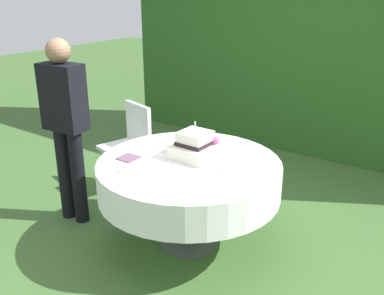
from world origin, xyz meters
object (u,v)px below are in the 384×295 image
(wedding_cake, at_px, (195,146))
(cake_table, at_px, (189,178))
(napkin_stack, at_px, (129,158))
(standing_person, at_px, (66,120))
(serving_plate_near, at_px, (162,149))
(serving_plate_left, at_px, (225,171))
(garden_chair, at_px, (130,140))
(serving_plate_far, at_px, (126,170))

(wedding_cake, bearing_deg, cake_table, -85.18)
(napkin_stack, distance_m, standing_person, 0.69)
(serving_plate_near, bearing_deg, standing_person, -155.35)
(serving_plate_left, distance_m, standing_person, 1.44)
(wedding_cake, relative_size, standing_person, 0.20)
(wedding_cake, xyz_separation_m, serving_plate_near, (-0.32, -0.02, -0.09))
(garden_chair, xyz_separation_m, standing_person, (-0.02, -0.74, 0.39))
(garden_chair, bearing_deg, serving_plate_left, -18.89)
(serving_plate_far, bearing_deg, serving_plate_near, 95.88)
(serving_plate_left, relative_size, napkin_stack, 0.75)
(serving_plate_far, distance_m, serving_plate_left, 0.72)
(wedding_cake, height_order, napkin_stack, wedding_cake)
(garden_chair, bearing_deg, wedding_cake, -19.52)
(cake_table, xyz_separation_m, serving_plate_near, (-0.33, 0.07, 0.14))
(serving_plate_near, relative_size, serving_plate_far, 1.06)
(serving_plate_near, bearing_deg, garden_chair, 151.56)
(cake_table, relative_size, garden_chair, 1.59)
(serving_plate_left, bearing_deg, wedding_cake, 163.09)
(serving_plate_near, relative_size, garden_chair, 0.15)
(cake_table, height_order, napkin_stack, napkin_stack)
(wedding_cake, xyz_separation_m, garden_chair, (-1.04, 0.37, -0.28))
(napkin_stack, height_order, garden_chair, garden_chair)
(serving_plate_far, distance_m, standing_person, 0.83)
(cake_table, xyz_separation_m, serving_plate_far, (-0.28, -0.40, 0.14))
(serving_plate_left, bearing_deg, standing_person, -169.30)
(serving_plate_far, height_order, serving_plate_left, same)
(cake_table, relative_size, serving_plate_left, 12.78)
(garden_chair, bearing_deg, serving_plate_far, -48.09)
(serving_plate_near, distance_m, serving_plate_far, 0.47)
(cake_table, distance_m, standing_person, 1.16)
(napkin_stack, relative_size, garden_chair, 0.16)
(wedding_cake, bearing_deg, standing_person, -161.04)
(napkin_stack, height_order, standing_person, standing_person)
(cake_table, relative_size, serving_plate_near, 10.51)
(cake_table, bearing_deg, napkin_stack, -152.25)
(wedding_cake, relative_size, garden_chair, 0.36)
(serving_plate_far, relative_size, napkin_stack, 0.86)
(serving_plate_near, height_order, standing_person, standing_person)
(standing_person, bearing_deg, cake_table, 14.14)
(standing_person, bearing_deg, serving_plate_far, -9.06)
(garden_chair, height_order, standing_person, standing_person)
(serving_plate_near, xyz_separation_m, serving_plate_left, (0.65, -0.08, 0.00))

